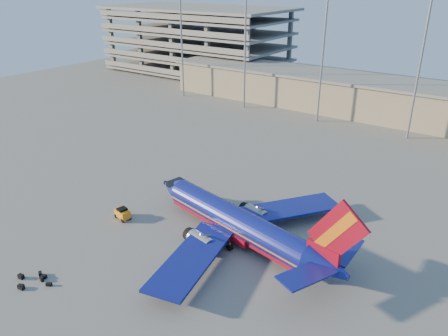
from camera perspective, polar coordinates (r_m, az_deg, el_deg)
The scene contains 7 objects.
ground at distance 63.69m, azimuth -0.96°, elevation -4.90°, with size 220.00×220.00×0.00m, color slate.
terminal_building at distance 108.79m, azimuth 22.14°, elevation 8.06°, with size 122.00×16.00×8.50m.
parking_garage at distance 153.56m, azimuth -3.48°, elevation 16.68°, with size 62.00×32.00×21.40m.
light_mast_row at distance 96.14m, azimuth 18.56°, elevation 14.82°, with size 101.60×1.60×28.65m.
aircraft_main at distance 54.58m, azimuth 2.18°, elevation -7.33°, with size 32.45×30.90×11.10m.
baggage_tug at distance 61.56m, azimuth -13.12°, elevation -5.77°, with size 2.49×1.79×1.63m.
luggage_pile at distance 53.26m, azimuth -23.70°, elevation -13.27°, with size 4.30×3.08×0.51m.
Camera 1 is at (33.13, -45.02, 30.53)m, focal length 35.00 mm.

